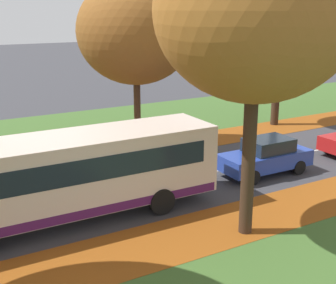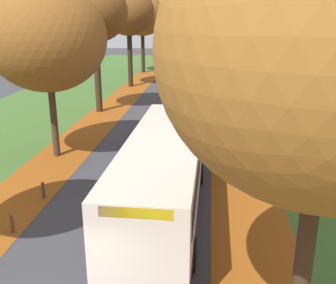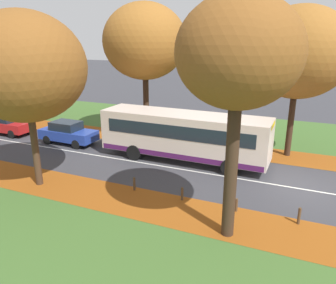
{
  "view_description": "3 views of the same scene",
  "coord_description": "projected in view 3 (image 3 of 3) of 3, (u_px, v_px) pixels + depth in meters",
  "views": [
    {
      "loc": [
        16.2,
        2.26,
        7.19
      ],
      "look_at": [
        -0.15,
        11.73,
        1.7
      ],
      "focal_mm": 50.0,
      "sensor_mm": 36.0,
      "label": 1
    },
    {
      "loc": [
        2.97,
        -6.05,
        7.11
      ],
      "look_at": [
        1.42,
        8.75,
        2.24
      ],
      "focal_mm": 42.0,
      "sensor_mm": 36.0,
      "label": 2
    },
    {
      "loc": [
        -16.61,
        0.18,
        7.36
      ],
      "look_at": [
        -0.04,
        7.37,
        1.59
      ],
      "focal_mm": 35.0,
      "sensor_mm": 36.0,
      "label": 3
    }
  ],
  "objects": [
    {
      "name": "ground_plane",
      "position": [
        301.0,
        189.0,
        16.69
      ],
      "size": [
        160.0,
        160.0,
        0.0
      ],
      "primitive_type": "plane",
      "color": "#38383D"
    },
    {
      "name": "leaf_litter_left",
      "position": [
        24.0,
        178.0,
        17.97
      ],
      "size": [
        2.8,
        60.0,
        0.0
      ],
      "primitive_type": "cube",
      "color": "#8C4714",
      "rests_on": "grass_verge_left"
    },
    {
      "name": "grass_verge_right",
      "position": [
        88.0,
        116.0,
        32.31
      ],
      "size": [
        12.0,
        90.0,
        0.01
      ],
      "primitive_type": "cube",
      "color": "#3D6028",
      "rests_on": "ground"
    },
    {
      "name": "leaf_litter_right",
      "position": [
        115.0,
        134.0,
        26.01
      ],
      "size": [
        2.8,
        60.0,
        0.0
      ],
      "primitive_type": "cube",
      "color": "#8C4714",
      "rests_on": "grass_verge_right"
    },
    {
      "name": "road_centre_line",
      "position": [
        12.0,
        142.0,
        24.27
      ],
      "size": [
        0.12,
        80.0,
        0.01
      ],
      "primitive_type": "cube",
      "color": "silver",
      "rests_on": "ground"
    },
    {
      "name": "tree_left_nearest",
      "position": [
        238.0,
        55.0,
        10.78
      ],
      "size": [
        4.25,
        4.25,
        8.81
      ],
      "color": "#382619",
      "rests_on": "ground"
    },
    {
      "name": "tree_left_near",
      "position": [
        25.0,
        67.0,
        15.41
      ],
      "size": [
        5.81,
        5.81,
        8.64
      ],
      "color": "#422D1E",
      "rests_on": "ground"
    },
    {
      "name": "tree_right_nearest",
      "position": [
        299.0,
        53.0,
        19.49
      ],
      "size": [
        6.09,
        6.09,
        9.24
      ],
      "color": "#382619",
      "rests_on": "ground"
    },
    {
      "name": "tree_right_near",
      "position": [
        145.0,
        42.0,
        23.55
      ],
      "size": [
        6.05,
        6.05,
        9.81
      ],
      "color": "#382619",
      "rests_on": "ground"
    },
    {
      "name": "tree_right_mid",
      "position": [
        27.0,
        60.0,
        28.21
      ],
      "size": [
        4.55,
        4.55,
        7.58
      ],
      "color": "black",
      "rests_on": "ground"
    },
    {
      "name": "bollard_second",
      "position": [
        299.0,
        216.0,
        13.43
      ],
      "size": [
        0.12,
        0.12,
        0.74
      ],
      "primitive_type": "cylinder",
      "color": "#4C3823",
      "rests_on": "ground"
    },
    {
      "name": "bollard_third",
      "position": [
        236.0,
        205.0,
        14.44
      ],
      "size": [
        0.12,
        0.12,
        0.62
      ],
      "primitive_type": "cylinder",
      "color": "#4C3823",
      "rests_on": "ground"
    },
    {
      "name": "bollard_fourth",
      "position": [
        182.0,
        194.0,
        15.45
      ],
      "size": [
        0.12,
        0.12,
        0.65
      ],
      "primitive_type": "cylinder",
      "color": "#4C3823",
      "rests_on": "ground"
    },
    {
      "name": "bollard_fifth",
      "position": [
        134.0,
        184.0,
        16.44
      ],
      "size": [
        0.12,
        0.12,
        0.7
      ],
      "primitive_type": "cylinder",
      "color": "#4C3823",
      "rests_on": "ground"
    },
    {
      "name": "bus",
      "position": [
        184.0,
        134.0,
        20.09
      ],
      "size": [
        2.76,
        10.43,
        2.98
      ],
      "color": "beige",
      "rests_on": "ground"
    },
    {
      "name": "car_blue_lead",
      "position": [
        68.0,
        133.0,
        23.64
      ],
      "size": [
        1.83,
        4.22,
        1.62
      ],
      "color": "#233D9E",
      "rests_on": "ground"
    },
    {
      "name": "car_red_following",
      "position": [
        6.0,
        124.0,
        26.03
      ],
      "size": [
        1.79,
        4.2,
        1.62
      ],
      "color": "#B21919",
      "rests_on": "ground"
    }
  ]
}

